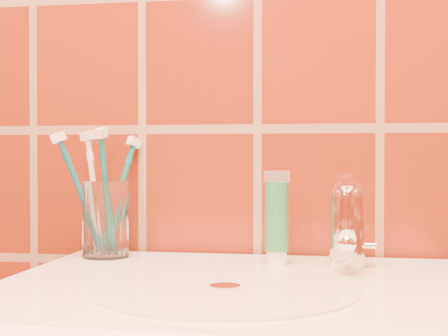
# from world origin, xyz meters

# --- Properties ---
(glass_tumbler) EXTENTS (0.09, 0.09, 0.11)m
(glass_tumbler) POSITION_xyz_m (-0.22, 1.12, 0.91)
(glass_tumbler) COLOR white
(glass_tumbler) RESTS_ON pedestal_sink
(toothpaste_tube) EXTENTS (0.04, 0.03, 0.13)m
(toothpaste_tube) POSITION_xyz_m (0.04, 1.10, 0.91)
(toothpaste_tube) COLOR white
(toothpaste_tube) RESTS_ON pedestal_sink
(faucet) EXTENTS (0.05, 0.11, 0.12)m
(faucet) POSITION_xyz_m (0.14, 1.09, 0.91)
(faucet) COLOR white
(faucet) RESTS_ON pedestal_sink
(toothbrush_0) EXTENTS (0.12, 0.15, 0.20)m
(toothbrush_0) POSITION_xyz_m (-0.21, 1.16, 0.94)
(toothbrush_0) COLOR #0D6670
(toothbrush_0) RESTS_ON glass_tumbler
(toothbrush_1) EXTENTS (0.08, 0.07, 0.20)m
(toothbrush_1) POSITION_xyz_m (-0.23, 1.12, 0.94)
(toothbrush_1) COLOR white
(toothbrush_1) RESTS_ON glass_tumbler
(toothbrush_2) EXTENTS (0.13, 0.11, 0.19)m
(toothbrush_2) POSITION_xyz_m (-0.25, 1.11, 0.94)
(toothbrush_2) COLOR #0C526A
(toothbrush_2) RESTS_ON glass_tumbler
(toothbrush_3) EXTENTS (0.04, 0.09, 0.20)m
(toothbrush_3) POSITION_xyz_m (-0.21, 1.11, 0.94)
(toothbrush_3) COLOR #0C6565
(toothbrush_3) RESTS_ON glass_tumbler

